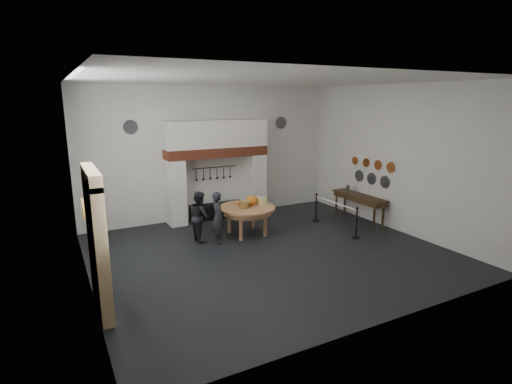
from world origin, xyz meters
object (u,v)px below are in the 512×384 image
iron_range (217,211)px  visitor_near (218,218)px  visitor_far (200,216)px  barrier_post_near (356,224)px  work_table (247,208)px  barrier_post_far (316,208)px  side_table (359,196)px

iron_range → visitor_near: 2.56m
iron_range → visitor_far: 2.39m
visitor_far → barrier_post_near: size_ratio=1.63×
work_table → barrier_post_far: bearing=3.7°
iron_range → side_table: bearing=-32.2°
side_table → work_table: bearing=172.9°
visitor_far → barrier_post_near: (4.15, -1.97, -0.28)m
iron_range → side_table: size_ratio=0.86×
iron_range → visitor_near: bearing=-111.6°
iron_range → visitor_near: size_ratio=1.27×
work_table → visitor_near: 1.09m
side_table → barrier_post_far: size_ratio=2.44×
work_table → side_table: 4.00m
visitor_near → visitor_far: visitor_near is taller
iron_range → barrier_post_near: 4.83m
iron_range → visitor_far: size_ratio=1.29×
work_table → barrier_post_near: size_ratio=1.90×
visitor_near → barrier_post_near: size_ratio=1.66×
iron_range → work_table: bearing=-86.5°
barrier_post_near → barrier_post_far: same height
side_table → barrier_post_far: same height
iron_range → visitor_far: bearing=-124.4°
work_table → barrier_post_near: bearing=-34.0°
work_table → side_table: side_table is taller
iron_range → side_table: 4.88m
iron_range → visitor_far: visitor_far is taller
barrier_post_near → barrier_post_far: bearing=90.0°
side_table → barrier_post_far: (-1.27, 0.67, -0.42)m
side_table → visitor_near: bearing=177.2°
iron_range → barrier_post_near: (2.83, -3.91, 0.20)m
iron_range → work_table: size_ratio=1.11×
visitor_far → side_table: 5.46m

